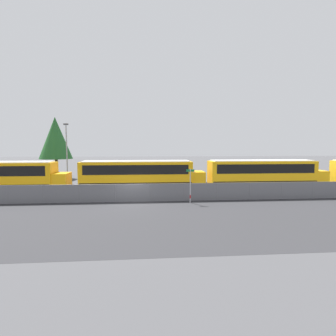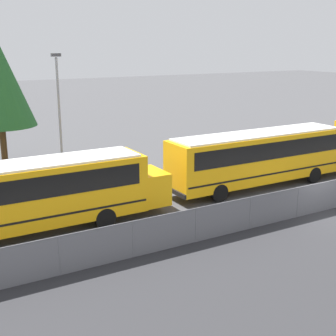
# 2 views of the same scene
# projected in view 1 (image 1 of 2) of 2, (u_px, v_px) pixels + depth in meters

# --- Properties ---
(ground_plane) EXTENTS (200.00, 200.00, 0.00)m
(ground_plane) POSITION_uv_depth(u_px,v_px,m) (133.00, 202.00, 23.40)
(ground_plane) COLOR #424244
(road_strip) EXTENTS (116.96, 12.00, 0.01)m
(road_strip) POSITION_uv_depth(u_px,v_px,m) (128.00, 221.00, 17.44)
(road_strip) COLOR #2B2B2D
(road_strip) RESTS_ON ground_plane
(fence) EXTENTS (83.03, 0.07, 1.61)m
(fence) POSITION_uv_depth(u_px,v_px,m) (133.00, 193.00, 23.33)
(fence) COLOR #9EA0A5
(fence) RESTS_ON ground_plane
(school_bus_2) EXTENTS (13.40, 2.54, 3.39)m
(school_bus_2) POSITION_uv_depth(u_px,v_px,m) (139.00, 173.00, 28.32)
(school_bus_2) COLOR orange
(school_bus_2) RESTS_ON ground_plane
(school_bus_3) EXTENTS (13.40, 2.54, 3.39)m
(school_bus_3) POSITION_uv_depth(u_px,v_px,m) (264.00, 172.00, 29.54)
(school_bus_3) COLOR #EDA80F
(school_bus_3) RESTS_ON ground_plane
(street_sign) EXTENTS (0.70, 0.09, 3.00)m
(street_sign) POSITION_uv_depth(u_px,v_px,m) (190.00, 185.00, 22.83)
(street_sign) COLOR #B7B7BC
(street_sign) RESTS_ON ground_plane
(light_pole) EXTENTS (0.60, 0.24, 7.97)m
(light_pole) POSITION_uv_depth(u_px,v_px,m) (67.00, 150.00, 35.36)
(light_pole) COLOR gray
(light_pole) RESTS_ON ground_plane
(tree_2) EXTENTS (4.80, 4.80, 9.28)m
(tree_2) POSITION_uv_depth(u_px,v_px,m) (55.00, 138.00, 39.15)
(tree_2) COLOR #51381E
(tree_2) RESTS_ON ground_plane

